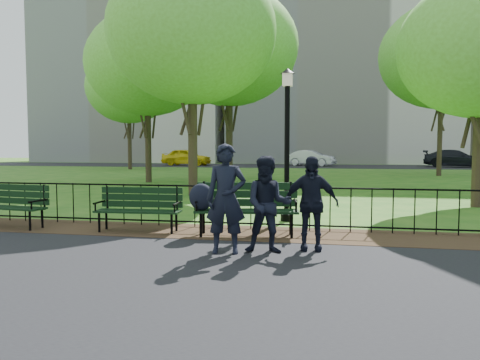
% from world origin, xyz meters
% --- Properties ---
extents(ground, '(120.00, 120.00, 0.00)m').
position_xyz_m(ground, '(0.00, 0.00, 0.00)').
color(ground, '#266219').
extents(asphalt_path, '(60.00, 9.20, 0.01)m').
position_xyz_m(asphalt_path, '(0.00, -3.40, 0.01)').
color(asphalt_path, black).
rests_on(asphalt_path, ground).
extents(dirt_strip, '(60.00, 1.60, 0.01)m').
position_xyz_m(dirt_strip, '(0.00, 1.50, 0.01)').
color(dirt_strip, '#332715').
rests_on(dirt_strip, ground).
extents(far_street, '(70.00, 9.00, 0.01)m').
position_xyz_m(far_street, '(0.00, 35.00, 0.01)').
color(far_street, black).
rests_on(far_street, ground).
extents(iron_fence, '(24.06, 0.06, 1.00)m').
position_xyz_m(iron_fence, '(0.00, 2.00, 0.50)').
color(iron_fence, black).
rests_on(iron_fence, ground).
extents(apartment_west, '(22.00, 15.00, 26.00)m').
position_xyz_m(apartment_west, '(-22.00, 48.00, 13.00)').
color(apartment_west, beige).
rests_on(apartment_west, ground).
extents(apartment_mid, '(24.00, 15.00, 30.00)m').
position_xyz_m(apartment_mid, '(2.00, 48.00, 15.00)').
color(apartment_mid, beige).
rests_on(apartment_mid, ground).
extents(park_bench_main, '(2.07, 0.86, 1.10)m').
position_xyz_m(park_bench_main, '(-0.94, 1.17, 0.69)').
color(park_bench_main, black).
rests_on(park_bench_main, ground).
extents(park_bench_left_a, '(1.72, 0.62, 0.96)m').
position_xyz_m(park_bench_left_a, '(-2.74, 1.32, 0.55)').
color(park_bench_left_a, black).
rests_on(park_bench_left_a, ground).
extents(park_bench_left_b, '(1.78, 0.75, 0.98)m').
position_xyz_m(park_bench_left_b, '(-5.62, 1.28, 0.56)').
color(park_bench_left_b, black).
rests_on(park_bench_left_b, ground).
extents(lamppost, '(0.31, 0.31, 3.46)m').
position_xyz_m(lamppost, '(0.02, 3.24, 1.89)').
color(lamppost, black).
rests_on(lamppost, ground).
extents(tree_near_w, '(5.82, 5.82, 8.11)m').
position_xyz_m(tree_near_w, '(-3.74, 8.31, 5.63)').
color(tree_near_w, '#2D2116').
rests_on(tree_near_w, ground).
extents(tree_mid_w, '(5.86, 5.86, 8.17)m').
position_xyz_m(tree_mid_w, '(-7.70, 13.99, 5.67)').
color(tree_mid_w, '#2D2116').
rests_on(tree_mid_w, ground).
extents(tree_far_c, '(6.87, 6.87, 9.57)m').
position_xyz_m(tree_far_c, '(-4.03, 15.60, 6.64)').
color(tree_far_c, '#2D2116').
rests_on(tree_far_c, ground).
extents(tree_far_e, '(7.26, 7.26, 10.11)m').
position_xyz_m(tree_far_e, '(7.30, 22.07, 7.03)').
color(tree_far_e, '#2D2116').
rests_on(tree_far_e, ground).
extents(tree_far_w, '(6.47, 6.47, 9.02)m').
position_xyz_m(tree_far_w, '(-14.22, 26.32, 6.26)').
color(tree_far_w, '#2D2116').
rests_on(tree_far_w, ground).
extents(person_left, '(0.68, 0.49, 1.74)m').
position_xyz_m(person_left, '(-0.61, -0.25, 0.88)').
color(person_left, black).
rests_on(person_left, asphalt_path).
extents(person_mid, '(0.79, 0.48, 1.54)m').
position_xyz_m(person_mid, '(0.04, -0.10, 0.78)').
color(person_mid, black).
rests_on(person_mid, asphalt_path).
extents(person_right, '(0.92, 0.42, 1.54)m').
position_xyz_m(person_right, '(0.69, 0.25, 0.78)').
color(person_right, black).
rests_on(person_right, asphalt_path).
extents(taxi, '(4.71, 2.20, 1.56)m').
position_xyz_m(taxi, '(-12.21, 34.31, 0.79)').
color(taxi, yellow).
rests_on(taxi, far_street).
extents(sedan_silver, '(4.57, 2.69, 1.42)m').
position_xyz_m(sedan_silver, '(-0.76, 35.36, 0.72)').
color(sedan_silver, '#B5B8BD').
rests_on(sedan_silver, far_street).
extents(sedan_dark, '(5.45, 3.19, 1.48)m').
position_xyz_m(sedan_dark, '(11.33, 34.86, 0.75)').
color(sedan_dark, black).
rests_on(sedan_dark, far_street).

